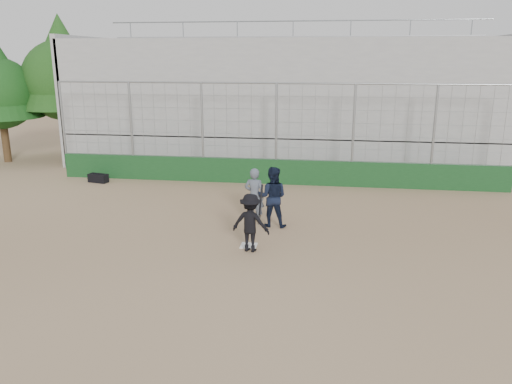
# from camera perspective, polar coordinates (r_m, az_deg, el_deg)

# --- Properties ---
(ground) EXTENTS (90.00, 90.00, 0.00)m
(ground) POSITION_cam_1_polar(r_m,az_deg,el_deg) (13.67, -0.85, -6.19)
(ground) COLOR brown
(ground) RESTS_ON ground
(home_plate) EXTENTS (0.44, 0.44, 0.02)m
(home_plate) POSITION_cam_1_polar(r_m,az_deg,el_deg) (13.66, -0.85, -6.14)
(home_plate) COLOR white
(home_plate) RESTS_ON ground
(backstop) EXTENTS (18.10, 0.25, 4.04)m
(backstop) POSITION_cam_1_polar(r_m,az_deg,el_deg) (20.08, 2.29, 3.62)
(backstop) COLOR #123A18
(backstop) RESTS_ON ground
(bleachers) EXTENTS (20.25, 6.70, 6.98)m
(bleachers) POSITION_cam_1_polar(r_m,az_deg,el_deg) (24.68, 3.57, 10.39)
(bleachers) COLOR gray
(bleachers) RESTS_ON ground
(tree_left) EXTENTS (4.48, 4.48, 7.00)m
(tree_left) POSITION_cam_1_polar(r_m,az_deg,el_deg) (26.93, -21.25, 12.94)
(tree_left) COLOR #392114
(tree_left) RESTS_ON ground
(batter_at_plate) EXTENTS (1.10, 0.81, 1.74)m
(batter_at_plate) POSITION_cam_1_polar(r_m,az_deg,el_deg) (13.09, -0.62, -3.52)
(batter_at_plate) COLOR black
(batter_at_plate) RESTS_ON ground
(catcher_crouched) EXTENTS (0.96, 0.78, 1.24)m
(catcher_crouched) POSITION_cam_1_polar(r_m,az_deg,el_deg) (15.01, 1.87, -1.71)
(catcher_crouched) COLOR black
(catcher_crouched) RESTS_ON ground
(umpire) EXTENTS (0.70, 0.53, 1.58)m
(umpire) POSITION_cam_1_polar(r_m,az_deg,el_deg) (15.23, -0.18, -0.79)
(umpire) COLOR #4F5764
(umpire) RESTS_ON ground
(equipment_bag) EXTENTS (0.87, 0.53, 0.39)m
(equipment_bag) POSITION_cam_1_polar(r_m,az_deg,el_deg) (21.45, -17.58, 1.53)
(equipment_bag) COLOR black
(equipment_bag) RESTS_ON ground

